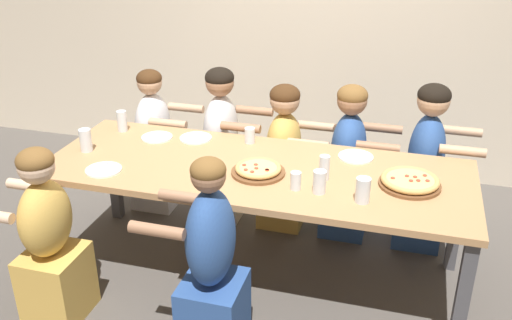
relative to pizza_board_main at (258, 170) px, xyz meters
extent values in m
plane|color=#514C47|center=(-0.03, 0.08, -0.79)|extent=(18.00, 18.00, 0.00)
cube|color=tan|center=(-0.03, 0.08, -0.04)|extent=(2.56, 0.94, 0.04)
cube|color=#4C4C51|center=(-1.25, -0.34, -0.43)|extent=(0.07, 0.07, 0.73)
cube|color=#4C4C51|center=(1.18, -0.34, -0.43)|extent=(0.07, 0.07, 0.73)
cube|color=#4C4C51|center=(-1.25, 0.49, -0.43)|extent=(0.07, 0.07, 0.73)
cube|color=#4C4C51|center=(1.18, 0.49, -0.43)|extent=(0.07, 0.07, 0.73)
cylinder|color=brown|center=(0.00, 0.00, -0.02)|extent=(0.32, 0.32, 0.02)
torus|color=tan|center=(0.00, 0.00, 0.01)|extent=(0.27, 0.27, 0.03)
cylinder|color=#E5C675|center=(0.00, 0.00, 0.01)|extent=(0.23, 0.23, 0.02)
cylinder|color=#C6422D|center=(-0.02, -0.07, 0.02)|extent=(0.02, 0.02, 0.01)
cylinder|color=#C6422D|center=(-0.09, 0.00, 0.02)|extent=(0.02, 0.02, 0.01)
cylinder|color=#C6422D|center=(-0.01, -0.02, 0.02)|extent=(0.02, 0.02, 0.01)
cylinder|color=#C6422D|center=(0.06, -0.03, 0.02)|extent=(0.02, 0.02, 0.01)
cylinder|color=#C6422D|center=(-0.02, 0.02, 0.02)|extent=(0.02, 0.02, 0.01)
cylinder|color=#C6422D|center=(0.06, -0.03, 0.02)|extent=(0.02, 0.02, 0.01)
cylinder|color=#C6422D|center=(-0.06, -0.06, 0.02)|extent=(0.02, 0.02, 0.01)
cylinder|color=brown|center=(0.86, 0.08, -0.02)|extent=(0.35, 0.35, 0.02)
torus|color=tan|center=(0.86, 0.08, 0.01)|extent=(0.32, 0.32, 0.03)
cylinder|color=#E5C675|center=(0.86, 0.08, 0.01)|extent=(0.28, 0.28, 0.03)
cylinder|color=#C6422D|center=(0.86, 0.05, 0.03)|extent=(0.02, 0.02, 0.01)
cylinder|color=#C6422D|center=(0.89, 0.11, 0.03)|extent=(0.02, 0.02, 0.01)
cylinder|color=#C6422D|center=(0.77, 0.06, 0.03)|extent=(0.02, 0.02, 0.01)
cylinder|color=#C6422D|center=(0.94, 0.14, 0.03)|extent=(0.02, 0.02, 0.01)
cylinder|color=#C6422D|center=(0.84, 0.11, 0.03)|extent=(0.02, 0.02, 0.01)
cylinder|color=#C6422D|center=(0.90, 0.06, 0.03)|extent=(0.02, 0.02, 0.01)
cylinder|color=#C6422D|center=(0.95, 0.08, 0.03)|extent=(0.02, 0.02, 0.01)
cylinder|color=white|center=(-0.80, 0.33, -0.02)|extent=(0.21, 0.21, 0.01)
cube|color=#B7B7BC|center=(-0.80, 0.33, -0.01)|extent=(0.04, 0.14, 0.01)
cylinder|color=white|center=(-0.89, -0.21, -0.02)|extent=(0.21, 0.21, 0.01)
cube|color=#B7B7BC|center=(-0.89, -0.21, -0.01)|extent=(0.04, 0.15, 0.01)
cylinder|color=white|center=(-0.54, 0.39, -0.02)|extent=(0.21, 0.21, 0.01)
cube|color=#B7B7BC|center=(-0.54, 0.39, -0.01)|extent=(0.02, 0.15, 0.01)
cylinder|color=white|center=(0.52, 0.38, -0.02)|extent=(0.22, 0.22, 0.01)
cube|color=#B7B7BC|center=(0.52, 0.38, -0.01)|extent=(0.13, 0.09, 0.01)
cylinder|color=silver|center=(0.38, 0.04, 0.05)|extent=(0.06, 0.06, 0.15)
cylinder|color=black|center=(0.38, 0.04, 0.02)|extent=(0.05, 0.05, 0.08)
cylinder|color=silver|center=(0.38, -0.13, 0.04)|extent=(0.07, 0.07, 0.13)
cylinder|color=black|center=(0.38, -0.13, 0.03)|extent=(0.06, 0.06, 0.10)
cylinder|color=silver|center=(-1.14, 0.02, 0.05)|extent=(0.08, 0.08, 0.15)
cylinder|color=silver|center=(-0.18, 0.43, 0.03)|extent=(0.07, 0.07, 0.10)
cylinder|color=silver|center=(-0.18, 0.43, 0.00)|extent=(0.06, 0.06, 0.05)
cylinder|color=silver|center=(-1.08, 0.39, 0.05)|extent=(0.07, 0.07, 0.14)
cylinder|color=silver|center=(0.25, -0.13, 0.03)|extent=(0.06, 0.06, 0.10)
cylinder|color=silver|center=(0.25, -0.13, 0.00)|extent=(0.05, 0.05, 0.05)
cylinder|color=silver|center=(0.62, -0.17, 0.04)|extent=(0.08, 0.08, 0.14)
cylinder|color=black|center=(0.62, -0.17, 0.01)|extent=(0.07, 0.07, 0.06)
cube|color=#2D5193|center=(-0.07, -0.62, -0.58)|extent=(0.32, 0.34, 0.42)
ellipsoid|color=#2D5193|center=(-0.07, -0.62, -0.10)|extent=(0.24, 0.36, 0.54)
sphere|color=#9E7051|center=(-0.07, -0.62, 0.25)|extent=(0.17, 0.17, 0.17)
ellipsoid|color=brown|center=(-0.07, -0.62, 0.28)|extent=(0.17, 0.17, 0.12)
cylinder|color=#9E7051|center=(-0.28, -0.79, 0.01)|extent=(0.28, 0.06, 0.06)
cylinder|color=#9E7051|center=(-0.28, -0.45, 0.01)|extent=(0.28, 0.06, 0.06)
cube|color=gold|center=(-0.03, 0.77, -0.58)|extent=(0.32, 0.34, 0.42)
ellipsoid|color=gold|center=(-0.03, 0.77, -0.15)|extent=(0.24, 0.36, 0.44)
sphere|color=tan|center=(-0.03, 0.77, 0.17)|extent=(0.21, 0.21, 0.21)
ellipsoid|color=#422814|center=(-0.03, 0.77, 0.21)|extent=(0.21, 0.21, 0.15)
cylinder|color=tan|center=(0.18, 0.94, -0.06)|extent=(0.28, 0.06, 0.06)
cylinder|color=tan|center=(0.18, 0.60, -0.06)|extent=(0.28, 0.06, 0.06)
cube|color=silver|center=(-1.05, 0.77, -0.58)|extent=(0.32, 0.34, 0.42)
ellipsoid|color=silver|center=(-1.05, 0.77, -0.12)|extent=(0.24, 0.36, 0.49)
sphere|color=tan|center=(-1.05, 0.77, 0.21)|extent=(0.18, 0.18, 0.18)
ellipsoid|color=#422814|center=(-1.05, 0.77, 0.25)|extent=(0.19, 0.19, 0.13)
cylinder|color=tan|center=(-0.84, 0.94, -0.02)|extent=(0.28, 0.06, 0.06)
cylinder|color=tan|center=(-0.84, 0.60, -0.02)|extent=(0.28, 0.06, 0.06)
cube|color=gold|center=(-1.04, -0.62, -0.58)|extent=(0.32, 0.34, 0.42)
ellipsoid|color=gold|center=(-1.04, -0.62, -0.14)|extent=(0.24, 0.36, 0.45)
sphere|color=beige|center=(-1.04, -0.62, 0.17)|extent=(0.19, 0.19, 0.19)
ellipsoid|color=brown|center=(-1.04, -0.62, 0.21)|extent=(0.20, 0.20, 0.14)
cylinder|color=beige|center=(-1.24, -0.45, -0.06)|extent=(0.28, 0.06, 0.06)
cube|color=#2D5193|center=(0.95, 0.77, -0.58)|extent=(0.32, 0.34, 0.42)
ellipsoid|color=#2D5193|center=(0.95, 0.77, -0.10)|extent=(0.24, 0.36, 0.53)
sphere|color=tan|center=(0.95, 0.77, 0.26)|extent=(0.21, 0.21, 0.21)
ellipsoid|color=black|center=(0.95, 0.77, 0.30)|extent=(0.21, 0.21, 0.15)
cylinder|color=tan|center=(1.16, 0.94, 0.01)|extent=(0.28, 0.06, 0.06)
cylinder|color=tan|center=(1.16, 0.60, 0.01)|extent=(0.28, 0.06, 0.06)
cube|color=silver|center=(-0.50, 0.77, -0.58)|extent=(0.32, 0.34, 0.42)
ellipsoid|color=silver|center=(-0.50, 0.77, -0.10)|extent=(0.24, 0.36, 0.53)
sphere|color=#9E7051|center=(-0.50, 0.77, 0.26)|extent=(0.20, 0.20, 0.20)
ellipsoid|color=black|center=(-0.50, 0.77, 0.30)|extent=(0.21, 0.21, 0.14)
cylinder|color=#9E7051|center=(-0.29, 0.94, 0.01)|extent=(0.28, 0.06, 0.06)
cylinder|color=#9E7051|center=(-0.29, 0.60, 0.01)|extent=(0.28, 0.06, 0.06)
cube|color=#2D5193|center=(0.44, 0.77, -0.58)|extent=(0.32, 0.34, 0.42)
ellipsoid|color=#2D5193|center=(0.44, 0.77, -0.12)|extent=(0.24, 0.36, 0.49)
sphere|color=#9E7051|center=(0.44, 0.77, 0.21)|extent=(0.20, 0.20, 0.20)
ellipsoid|color=brown|center=(0.44, 0.77, 0.25)|extent=(0.21, 0.21, 0.14)
cylinder|color=#9E7051|center=(0.64, 0.94, -0.03)|extent=(0.28, 0.06, 0.06)
cylinder|color=#9E7051|center=(0.64, 0.60, -0.03)|extent=(0.28, 0.06, 0.06)
camera|label=1|loc=(0.81, -2.88, 1.46)|focal=40.00mm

